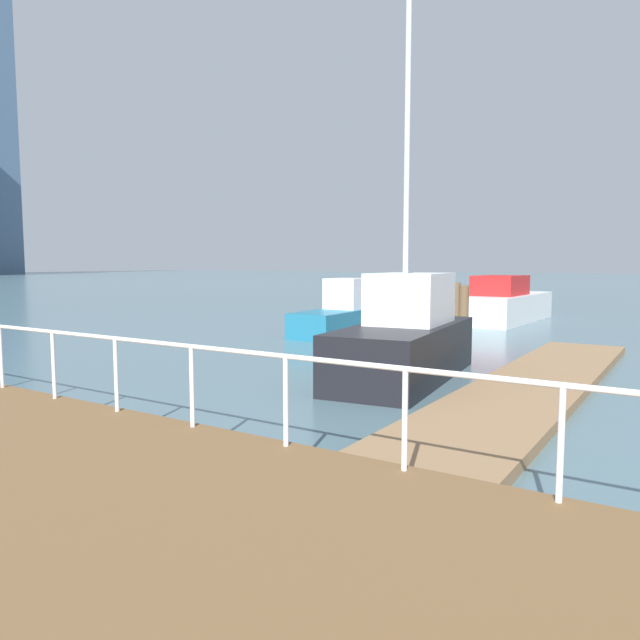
{
  "coord_description": "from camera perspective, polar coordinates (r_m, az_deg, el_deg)",
  "views": [
    {
      "loc": [
        -8.55,
        7.96,
        2.51
      ],
      "look_at": [
        -0.06,
        13.43,
        1.54
      ],
      "focal_mm": 33.16,
      "sensor_mm": 36.0,
      "label": 1
    }
  ],
  "objects": [
    {
      "name": "ground_plane",
      "position": [
        14.98,
        -21.58,
        -4.55
      ],
      "size": [
        300.0,
        300.0,
        0.0
      ],
      "primitive_type": "plane",
      "color": "slate"
    },
    {
      "name": "floating_dock",
      "position": [
        12.28,
        19.64,
        -6.2
      ],
      "size": [
        13.37,
        2.0,
        0.18
      ],
      "primitive_type": "cube",
      "color": "#93704C",
      "rests_on": "ground_plane"
    },
    {
      "name": "boardwalk_railing",
      "position": [
        6.4,
        2.1,
        -6.07
      ],
      "size": [
        0.06,
        28.45,
        1.08
      ],
      "color": "white",
      "rests_on": "boardwalk"
    },
    {
      "name": "dock_piling_1",
      "position": [
        20.42,
        13.01,
        0.93
      ],
      "size": [
        0.26,
        0.26,
        1.87
      ],
      "primitive_type": "cylinder",
      "color": "brown",
      "rests_on": "ground_plane"
    },
    {
      "name": "dock_piling_2",
      "position": [
        19.1,
        13.69,
        0.52
      ],
      "size": [
        0.31,
        0.31,
        1.82
      ],
      "primitive_type": "cylinder",
      "color": "brown",
      "rests_on": "ground_plane"
    },
    {
      "name": "moored_boat_1",
      "position": [
        26.73,
        17.48,
        1.51
      ],
      "size": [
        7.05,
        2.31,
        2.01
      ],
      "color": "white",
      "rests_on": "ground_plane"
    },
    {
      "name": "moored_boat_2",
      "position": [
        21.14,
        2.19,
        0.49
      ],
      "size": [
        4.94,
        1.77,
        1.97
      ],
      "color": "#1E6B8C",
      "rests_on": "ground_plane"
    },
    {
      "name": "moored_boat_4",
      "position": [
        13.0,
        8.28,
        -1.65
      ],
      "size": [
        5.34,
        2.45,
        10.17
      ],
      "color": "black",
      "rests_on": "ground_plane"
    }
  ]
}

